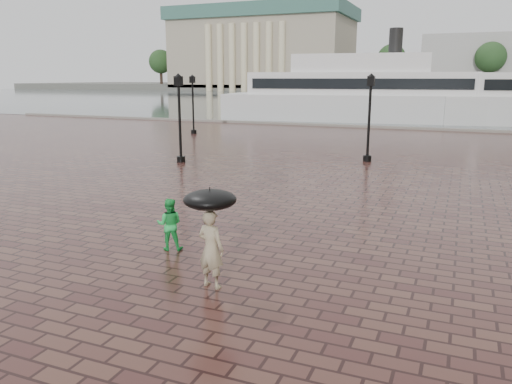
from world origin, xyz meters
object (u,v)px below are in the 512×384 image
at_px(street_lamps, 240,111).
at_px(adult_pedestrian, 211,249).
at_px(ferry_near, 359,94).
at_px(child_pedestrian, 170,224).

xyz_separation_m(street_lamps, adult_pedestrian, (7.88, -18.97, -1.48)).
relative_size(adult_pedestrian, ferry_near, 0.06).
xyz_separation_m(street_lamps, ferry_near, (2.57, 23.71, 0.37)).
bearing_deg(street_lamps, child_pedestrian, -71.44).
relative_size(street_lamps, ferry_near, 0.55).
height_order(street_lamps, ferry_near, ferry_near).
relative_size(adult_pedestrian, child_pedestrian, 1.25).
bearing_deg(street_lamps, adult_pedestrian, -67.44).
xyz_separation_m(adult_pedestrian, child_pedestrian, (-2.08, 1.69, -0.17)).
bearing_deg(ferry_near, street_lamps, -103.45).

